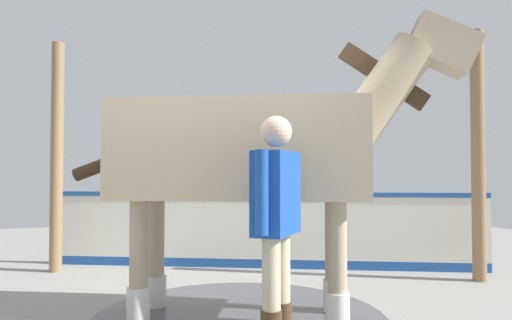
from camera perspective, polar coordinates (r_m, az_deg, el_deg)
ground_plane at (r=4.50m, az=-6.00°, el=-18.19°), size 16.00×16.00×0.02m
wet_patch at (r=4.42m, az=-1.99°, el=-18.34°), size 2.61×2.61×0.00m
barrier_wall at (r=6.44m, az=0.67°, el=-8.81°), size 5.45×2.49×1.02m
roof_post_near at (r=6.23m, az=25.25°, el=0.61°), size 0.16×0.16×3.00m
roof_post_far at (r=6.70m, az=-22.93°, el=0.43°), size 0.16×0.16×3.00m
horse at (r=4.22m, az=-0.12°, el=0.89°), size 3.41×1.82×2.66m
handler at (r=3.38m, az=2.48°, el=-6.69°), size 0.48×0.54×1.68m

